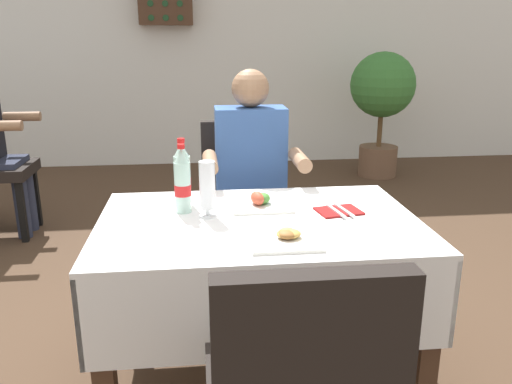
% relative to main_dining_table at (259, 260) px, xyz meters
% --- Properties ---
extents(back_wall, '(11.00, 0.12, 3.15)m').
position_rel_main_dining_table_xyz_m(back_wall, '(-0.11, 4.13, 1.00)').
color(back_wall, white).
rests_on(back_wall, ground).
extents(main_dining_table, '(1.23, 0.83, 0.74)m').
position_rel_main_dining_table_xyz_m(main_dining_table, '(0.00, 0.00, 0.00)').
color(main_dining_table, white).
rests_on(main_dining_table, ground).
extents(chair_far_diner_seat, '(0.44, 0.50, 0.97)m').
position_rel_main_dining_table_xyz_m(chair_far_diner_seat, '(0.00, 0.81, -0.02)').
color(chair_far_diner_seat, black).
rests_on(chair_far_diner_seat, ground).
extents(seated_diner_far, '(0.50, 0.46, 1.26)m').
position_rel_main_dining_table_xyz_m(seated_diner_far, '(0.04, 0.70, 0.14)').
color(seated_diner_far, '#282D42').
rests_on(seated_diner_far, ground).
extents(plate_near_camera, '(0.24, 0.24, 0.04)m').
position_rel_main_dining_table_xyz_m(plate_near_camera, '(0.06, -0.23, 0.18)').
color(plate_near_camera, white).
rests_on(plate_near_camera, main_dining_table).
extents(plate_far_diner, '(0.25, 0.25, 0.07)m').
position_rel_main_dining_table_xyz_m(plate_far_diner, '(0.03, 0.17, 0.19)').
color(plate_far_diner, white).
rests_on(plate_far_diner, main_dining_table).
extents(beer_glass_left, '(0.07, 0.07, 0.22)m').
position_rel_main_dining_table_xyz_m(beer_glass_left, '(-0.19, 0.05, 0.29)').
color(beer_glass_left, white).
rests_on(beer_glass_left, main_dining_table).
extents(cola_bottle_primary, '(0.07, 0.07, 0.28)m').
position_rel_main_dining_table_xyz_m(cola_bottle_primary, '(-0.29, 0.12, 0.29)').
color(cola_bottle_primary, silver).
rests_on(cola_bottle_primary, main_dining_table).
extents(cola_bottle_secondary, '(0.07, 0.07, 0.28)m').
position_rel_main_dining_table_xyz_m(cola_bottle_secondary, '(-0.29, 0.22, 0.29)').
color(cola_bottle_secondary, silver).
rests_on(cola_bottle_secondary, main_dining_table).
extents(napkin_cutlery_set, '(0.19, 0.20, 0.01)m').
position_rel_main_dining_table_xyz_m(napkin_cutlery_set, '(0.33, 0.05, 0.17)').
color(napkin_cutlery_set, maroon).
rests_on(napkin_cutlery_set, main_dining_table).
extents(potted_plant_corner, '(0.66, 0.66, 1.28)m').
position_rel_main_dining_table_xyz_m(potted_plant_corner, '(1.65, 3.30, 0.26)').
color(potted_plant_corner, brown).
rests_on(potted_plant_corner, ground).
extents(wall_bottle_rack, '(0.56, 0.21, 0.42)m').
position_rel_main_dining_table_xyz_m(wall_bottle_rack, '(-0.52, 3.97, 1.17)').
color(wall_bottle_rack, '#472D1E').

